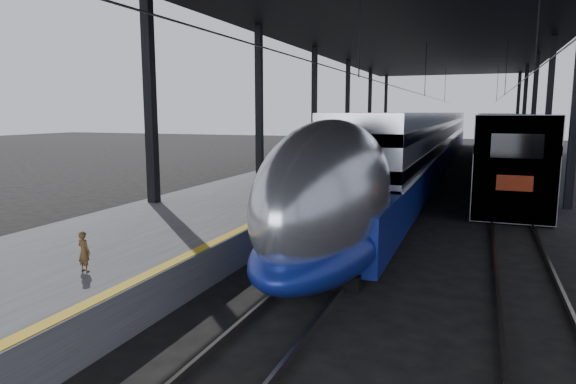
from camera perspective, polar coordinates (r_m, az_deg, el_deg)
The scene contains 8 objects.
ground at distance 13.28m, azimuth -6.16°, elevation -10.40°, with size 160.00×160.00×0.00m, color black.
platform at distance 32.73m, azimuth 4.07°, elevation 2.04°, with size 6.00×80.00×1.00m, color #4C4C4F.
yellow_strip at distance 32.01m, azimuth 8.90°, elevation 2.71°, with size 0.30×80.00×0.01m, color gold.
rails at distance 31.50m, azimuth 18.16°, elevation 0.58°, with size 6.52×80.00×0.16m.
canopy at distance 31.77m, azimuth 14.07°, elevation 17.18°, with size 18.00×75.00×9.47m.
tgv_train at distance 40.76m, azimuth 15.35°, elevation 5.24°, with size 3.03×65.20×4.34m.
second_train at distance 48.62m, azimuth 22.14°, elevation 5.60°, with size 3.11×56.05×4.28m.
child at distance 11.79m, azimuth -21.73°, elevation -6.17°, with size 0.32×0.21×0.88m, color #473017.
Camera 1 is at (5.68, -11.18, 4.36)m, focal length 32.00 mm.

